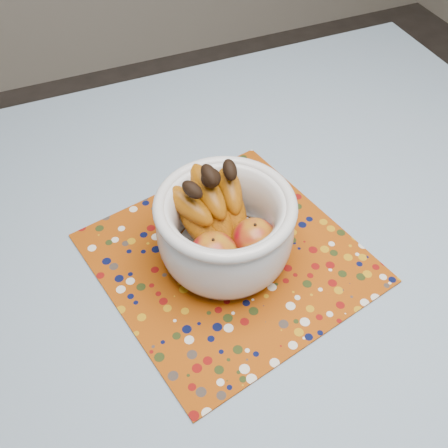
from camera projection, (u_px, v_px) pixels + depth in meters
name	position (u px, v px, depth m)	size (l,w,h in m)	color
table	(294.00, 282.00, 1.01)	(1.20, 1.20, 0.75)	brown
tablecloth	(299.00, 256.00, 0.94)	(1.32, 1.32, 0.01)	#6083A1
placemat	(229.00, 258.00, 0.93)	(0.43, 0.43, 0.00)	#8C3907
fruit_bowl	(221.00, 222.00, 0.88)	(0.24, 0.24, 0.18)	silver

